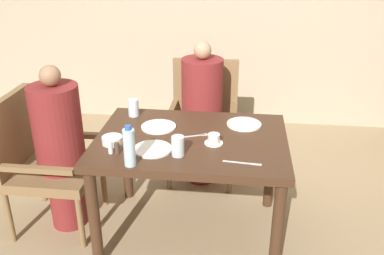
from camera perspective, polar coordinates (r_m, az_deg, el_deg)
ground_plane at (r=3.07m, az=-0.10°, el=-13.60°), size 16.00×16.00×0.00m
dining_table at (r=2.73m, az=-0.11°, el=-3.20°), size 1.20×0.88×0.72m
chair_left_side at (r=3.06m, az=-19.51°, el=-3.89°), size 0.55×0.55×0.95m
diner_in_left_chair at (r=2.96m, az=-17.15°, el=-2.62°), size 0.32×0.32×1.16m
chair_far_side at (r=3.55m, az=1.54°, el=1.57°), size 0.55×0.55×0.95m
diner_in_far_chair at (r=3.38m, az=1.33°, el=2.01°), size 0.32×0.32×1.17m
plate_main_left at (r=2.54m, az=-5.26°, el=-2.88°), size 0.23×0.23×0.01m
plate_main_right at (r=2.88m, az=6.95°, el=0.45°), size 0.23×0.23×0.01m
plate_dessert_center at (r=2.83m, az=-4.47°, el=0.11°), size 0.23×0.23×0.01m
teacup_with_saucer at (r=2.60m, az=2.92°, el=-1.61°), size 0.11×0.11×0.06m
bowl_small at (r=2.64m, az=-10.59°, el=-1.67°), size 0.13×0.13×0.05m
water_bottle at (r=2.35m, az=-8.36°, el=-2.59°), size 0.07×0.07×0.24m
glass_tall_near at (r=2.45m, az=-1.89°, el=-2.49°), size 0.07×0.07×0.12m
glass_tall_mid at (r=3.01m, az=-7.82°, el=2.64°), size 0.07×0.07×0.12m
salt_shaker at (r=2.52m, az=-10.82°, el=-2.64°), size 0.03×0.03×0.07m
pepper_shaker at (r=2.51m, az=-9.96°, el=-2.73°), size 0.03×0.03×0.07m
fork_beside_plate at (r=2.70m, az=0.44°, el=-1.10°), size 0.20×0.09×0.00m
knife_beside_plate at (r=2.41m, az=6.98°, el=-4.73°), size 0.22×0.03×0.00m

